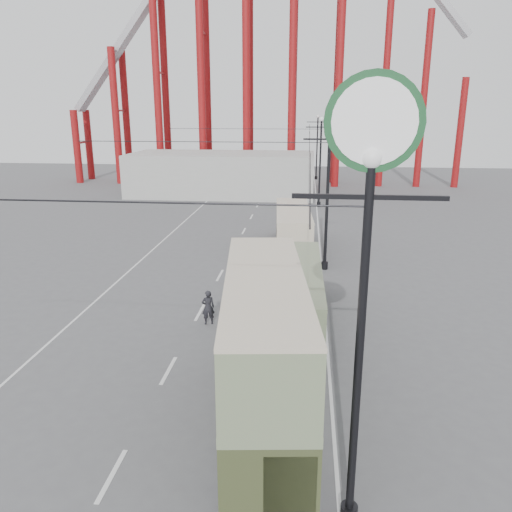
# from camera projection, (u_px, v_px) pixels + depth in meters

# --- Properties ---
(ground) EXTENTS (160.00, 160.00, 0.00)m
(ground) POSITION_uv_depth(u_px,v_px,m) (165.00, 434.00, 16.05)
(ground) COLOR #555558
(ground) RESTS_ON ground
(road_markings) EXTENTS (12.52, 120.00, 0.01)m
(road_markings) POSITION_uv_depth(u_px,v_px,m) (231.00, 259.00, 34.93)
(road_markings) COLOR silver
(road_markings) RESTS_ON ground
(lamp_post_near) EXTENTS (3.20, 0.44, 10.80)m
(lamp_post_near) POSITION_uv_depth(u_px,v_px,m) (368.00, 218.00, 10.42)
(lamp_post_near) COLOR black
(lamp_post_near) RESTS_ON ground
(lamp_post_mid) EXTENTS (3.20, 0.44, 9.32)m
(lamp_post_mid) POSITION_uv_depth(u_px,v_px,m) (327.00, 198.00, 31.35)
(lamp_post_mid) COLOR black
(lamp_post_mid) RESTS_ON ground
(lamp_post_far) EXTENTS (3.20, 0.44, 9.32)m
(lamp_post_far) POSITION_uv_depth(u_px,v_px,m) (320.00, 163.00, 52.35)
(lamp_post_far) COLOR black
(lamp_post_far) RESTS_ON ground
(lamp_post_distant) EXTENTS (3.20, 0.44, 9.32)m
(lamp_post_distant) POSITION_uv_depth(u_px,v_px,m) (317.00, 147.00, 73.34)
(lamp_post_distant) COLOR black
(lamp_post_distant) RESTS_ON ground
(roller_coaster) EXTENTS (52.95, 5.00, 55.48)m
(roller_coaster) POSITION_uv_depth(u_px,v_px,m) (259.00, 5.00, 64.11)
(roller_coaster) COLOR maroon
(roller_coaster) RESTS_ON ground
(fairground_shed) EXTENTS (22.00, 10.00, 5.00)m
(fairground_shed) POSITION_uv_depth(u_px,v_px,m) (223.00, 174.00, 60.78)
(fairground_shed) COLOR #A7A7A2
(fairground_shed) RESTS_ON ground
(double_decker_bus) EXTENTS (3.46, 9.81, 5.16)m
(double_decker_bus) POSITION_uv_depth(u_px,v_px,m) (265.00, 344.00, 15.81)
(double_decker_bus) COLOR #3C4424
(double_decker_bus) RESTS_ON ground
(single_decker_green) EXTENTS (2.48, 10.04, 2.83)m
(single_decker_green) POSITION_uv_depth(u_px,v_px,m) (297.00, 293.00, 23.89)
(single_decker_green) COLOR gray
(single_decker_green) RESTS_ON ground
(single_decker_cream) EXTENTS (3.05, 9.82, 3.01)m
(single_decker_cream) POSITION_uv_depth(u_px,v_px,m) (293.00, 226.00, 37.01)
(single_decker_cream) COLOR beige
(single_decker_cream) RESTS_ON ground
(pedestrian) EXTENTS (0.73, 0.60, 1.72)m
(pedestrian) POSITION_uv_depth(u_px,v_px,m) (208.00, 307.00, 24.08)
(pedestrian) COLOR black
(pedestrian) RESTS_ON ground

